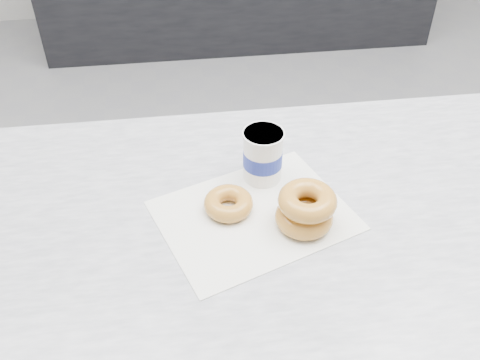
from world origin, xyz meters
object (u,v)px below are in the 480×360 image
at_px(donut_single, 228,203).
at_px(donut_stack, 306,209).
at_px(counter, 376,343).
at_px(coffee_cup, 263,155).

xyz_separation_m(donut_single, donut_stack, (0.13, -0.05, 0.02)).
bearing_deg(donut_single, donut_stack, -22.10).
bearing_deg(counter, donut_single, 172.62).
height_order(counter, donut_single, donut_single).
relative_size(donut_single, donut_stack, 0.84).
xyz_separation_m(counter, coffee_cup, (-0.27, 0.13, 0.50)).
relative_size(counter, coffee_cup, 27.85).
bearing_deg(donut_single, coffee_cup, 48.20).
height_order(donut_single, coffee_cup, coffee_cup).
xyz_separation_m(donut_single, coffee_cup, (0.08, 0.09, 0.04)).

